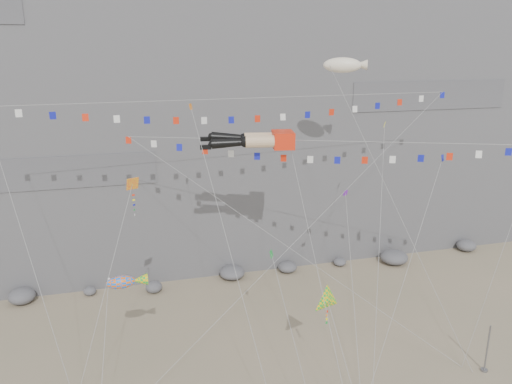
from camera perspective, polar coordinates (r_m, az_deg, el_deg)
ground at (r=38.23m, az=3.09°, el=-20.73°), size 120.00×120.00×0.00m
cliff at (r=61.72m, az=-6.19°, el=18.09°), size 80.00×28.00×50.00m
talus_boulders at (r=52.03m, az=-2.74°, el=-9.21°), size 60.00×3.00×1.20m
anchor_pole_right at (r=41.57m, az=24.92°, el=-15.93°), size 0.12×0.12×3.77m
legs_kite at (r=38.18m, az=0.17°, el=5.94°), size 7.31×17.87×22.60m
flag_banner_upper at (r=40.32m, az=-1.36°, el=10.63°), size 37.41×14.30×26.45m
flag_banner_lower at (r=38.20m, az=7.85°, el=5.79°), size 28.64×13.48×19.76m
harlequin_kite at (r=32.81m, az=-13.97°, el=0.78°), size 6.00×6.55×16.40m
fish_windsock at (r=34.70m, az=-15.19°, el=-9.95°), size 3.69×7.58×10.76m
delta_kite at (r=34.45m, az=8.20°, el=-12.20°), size 2.28×6.34×8.85m
blimp_windsock at (r=42.64m, az=9.87°, el=14.03°), size 7.98×14.08×25.58m
small_kite_a at (r=36.74m, az=-7.16°, el=8.53°), size 3.49×14.40×23.49m
small_kite_b at (r=40.80m, az=10.22°, el=-0.61°), size 4.45×13.04×17.44m
small_kite_c at (r=36.12m, az=1.85°, el=-7.36°), size 1.17×11.55×13.87m
small_kite_d at (r=42.43m, az=14.45°, el=6.57°), size 8.14×15.06×23.42m
small_kite_e at (r=40.24m, az=20.41°, el=3.18°), size 10.55×8.79×19.62m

